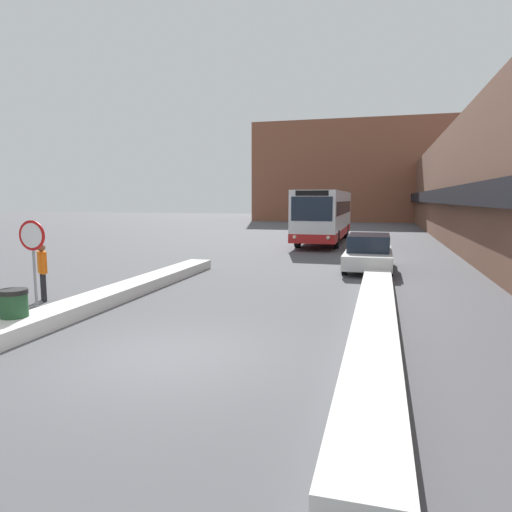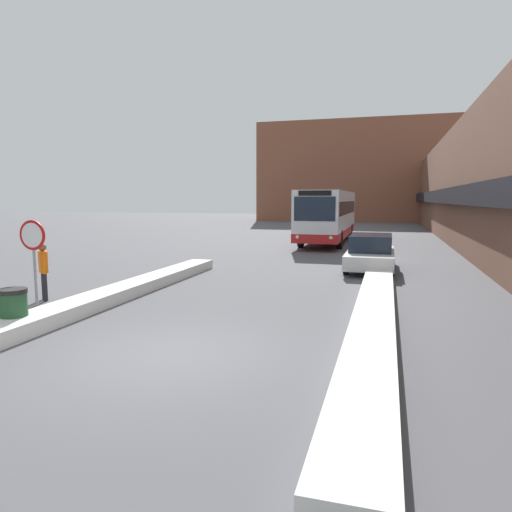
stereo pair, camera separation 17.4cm
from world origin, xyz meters
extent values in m
plane|color=#515156|center=(0.00, 0.00, 0.00)|extent=(160.00, 160.00, 0.00)
cube|color=brown|center=(10.00, 24.00, 3.68)|extent=(5.00, 60.00, 7.37)
cube|color=black|center=(7.25, 24.00, 3.05)|extent=(0.50, 60.00, 0.90)
cube|color=brown|center=(0.00, 55.00, 6.38)|extent=(26.00, 8.00, 12.77)
cube|color=silver|center=(-3.60, 2.16, 0.17)|extent=(0.90, 16.31, 0.35)
cube|color=silver|center=(3.60, 2.95, 0.19)|extent=(0.90, 13.45, 0.37)
cube|color=silver|center=(0.04, 23.04, 1.91)|extent=(2.53, 11.94, 2.90)
cube|color=red|center=(0.04, 23.04, 0.72)|extent=(2.55, 11.96, 0.51)
cube|color=#192333|center=(0.04, 23.04, 2.32)|extent=(2.55, 10.98, 0.80)
cube|color=#192333|center=(0.04, 17.06, 2.35)|extent=(2.22, 0.03, 1.31)
cube|color=black|center=(0.04, 17.06, 3.18)|extent=(1.77, 0.03, 0.28)
sphere|color=#F2EAC6|center=(-0.87, 17.05, 0.81)|extent=(0.20, 0.20, 0.20)
sphere|color=#F2EAC6|center=(0.95, 17.05, 0.81)|extent=(0.20, 0.20, 0.20)
cylinder|color=black|center=(-1.10, 19.34, 0.55)|extent=(0.28, 1.09, 1.09)
cylinder|color=black|center=(1.18, 19.34, 0.55)|extent=(0.28, 1.09, 1.09)
cylinder|color=black|center=(-1.10, 26.74, 0.55)|extent=(0.28, 1.09, 1.09)
cylinder|color=black|center=(1.18, 26.74, 0.55)|extent=(0.28, 1.09, 1.09)
cube|color=silver|center=(3.20, 11.60, 0.52)|extent=(1.83, 4.65, 0.55)
cube|color=#192333|center=(3.20, 11.72, 1.11)|extent=(1.61, 2.56, 0.65)
cylinder|color=black|center=(4.03, 10.16, 0.31)|extent=(0.20, 0.61, 0.61)
cylinder|color=black|center=(2.37, 10.16, 0.31)|extent=(0.20, 0.61, 0.61)
cylinder|color=black|center=(4.03, 13.04, 0.31)|extent=(0.20, 0.61, 0.61)
cylinder|color=black|center=(2.37, 13.04, 0.31)|extent=(0.20, 0.61, 0.61)
cylinder|color=gray|center=(-4.76, 2.15, 1.17)|extent=(0.07, 0.07, 2.34)
cylinder|color=red|center=(-4.76, 2.13, 1.96)|extent=(0.76, 0.03, 0.76)
cylinder|color=white|center=(-4.76, 2.11, 1.96)|extent=(0.62, 0.01, 0.62)
cylinder|color=#232328|center=(-5.59, 3.36, 0.40)|extent=(0.12, 0.12, 0.81)
cylinder|color=#232328|center=(-5.38, 3.16, 0.40)|extent=(0.12, 0.12, 0.81)
cube|color=orange|center=(-5.49, 3.26, 1.11)|extent=(0.46, 0.44, 0.60)
sphere|color=brown|center=(-5.49, 3.26, 1.52)|extent=(0.22, 0.22, 0.22)
cylinder|color=orange|center=(-5.65, 3.41, 1.08)|extent=(0.09, 0.09, 0.57)
cylinder|color=orange|center=(-5.32, 3.11, 1.08)|extent=(0.09, 0.09, 0.57)
cylinder|color=#234C2D|center=(-3.87, 0.49, 0.42)|extent=(0.56, 0.56, 0.85)
cylinder|color=black|center=(-3.87, 0.49, 0.90)|extent=(0.59, 0.59, 0.10)
camera|label=1|loc=(3.67, -7.35, 2.86)|focal=32.00mm
camera|label=2|loc=(3.84, -7.30, 2.86)|focal=32.00mm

